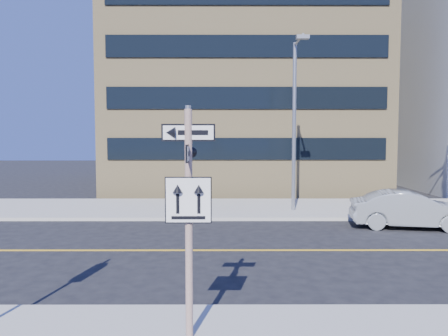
{
  "coord_description": "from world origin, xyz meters",
  "views": [
    {
      "loc": [
        0.59,
        -9.97,
        3.67
      ],
      "look_at": [
        0.62,
        4.0,
        2.69
      ],
      "focal_mm": 35.0,
      "sensor_mm": 36.0,
      "label": 1
    }
  ],
  "objects": [
    {
      "name": "ground",
      "position": [
        0.0,
        0.0,
        0.0
      ],
      "size": [
        120.0,
        120.0,
        0.0
      ],
      "primitive_type": "plane",
      "color": "black",
      "rests_on": "ground"
    },
    {
      "name": "sign_pole",
      "position": [
        0.0,
        -2.51,
        2.44
      ],
      "size": [
        0.92,
        0.92,
        4.06
      ],
      "color": "beige",
      "rests_on": "near_sidewalk"
    },
    {
      "name": "parked_car_b",
      "position": [
        8.14,
        7.48,
        0.76
      ],
      "size": [
        2.38,
        4.81,
        1.52
      ],
      "primitive_type": "imported",
      "rotation": [
        0.0,
        0.0,
        1.4
      ],
      "color": "gray",
      "rests_on": "ground"
    },
    {
      "name": "streetlight_a",
      "position": [
        4.0,
        10.76,
        4.76
      ],
      "size": [
        0.55,
        2.25,
        8.0
      ],
      "color": "gray",
      "rests_on": "far_sidewalk"
    },
    {
      "name": "building_brick",
      "position": [
        2.0,
        25.0,
        9.0
      ],
      "size": [
        18.0,
        18.0,
        18.0
      ],
      "primitive_type": "cube",
      "color": "tan",
      "rests_on": "ground"
    }
  ]
}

